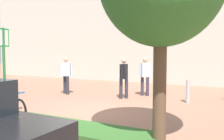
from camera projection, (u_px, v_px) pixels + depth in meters
ground_plane at (88, 111)px, 8.40m from camera, size 60.00×60.00×0.00m
building_facade at (162, 3)px, 15.69m from camera, size 28.00×1.20×10.00m
planter_strip at (34, 122)px, 6.83m from camera, size 7.00×1.10×0.16m
parking_sign_post at (4, 61)px, 7.20m from camera, size 0.08×0.36×2.67m
bike_at_sign at (12, 107)px, 7.47m from camera, size 1.64×0.55×0.86m
bollard_steel at (188, 91)px, 9.74m from camera, size 0.16×0.16×0.90m
person_suited_dark at (124, 75)px, 10.59m from camera, size 0.31×0.61×1.72m
person_shirt_white at (145, 74)px, 11.29m from camera, size 0.45×0.47×1.72m
person_casual_tan at (66, 73)px, 11.72m from camera, size 0.56×0.39×1.72m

